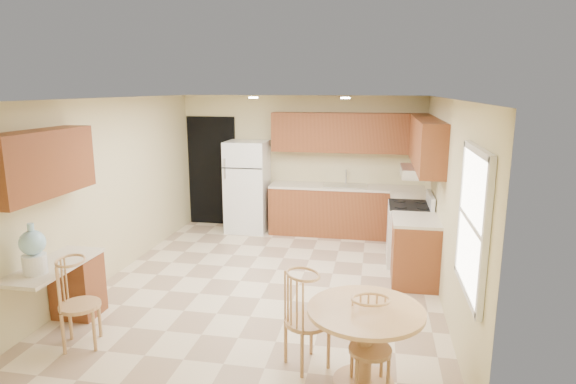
% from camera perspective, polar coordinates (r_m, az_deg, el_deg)
% --- Properties ---
extents(floor, '(5.50, 5.50, 0.00)m').
position_cam_1_polar(floor, '(6.74, -2.24, -10.73)').
color(floor, beige).
rests_on(floor, ground).
extents(ceiling, '(4.50, 5.50, 0.02)m').
position_cam_1_polar(ceiling, '(6.21, -2.43, 11.03)').
color(ceiling, white).
rests_on(ceiling, wall_back).
extents(wall_back, '(4.50, 0.02, 2.50)m').
position_cam_1_polar(wall_back, '(9.02, 1.57, 3.42)').
color(wall_back, '#CDBD8A').
rests_on(wall_back, floor).
extents(wall_front, '(4.50, 0.02, 2.50)m').
position_cam_1_polar(wall_front, '(3.84, -11.62, -9.08)').
color(wall_front, '#CDBD8A').
rests_on(wall_front, floor).
extents(wall_left, '(0.02, 5.50, 2.50)m').
position_cam_1_polar(wall_left, '(7.20, -20.08, 0.43)').
color(wall_left, '#CDBD8A').
rests_on(wall_left, floor).
extents(wall_right, '(0.02, 5.50, 2.50)m').
position_cam_1_polar(wall_right, '(6.26, 18.17, -1.11)').
color(wall_right, '#CDBD8A').
rests_on(wall_right, floor).
extents(doorway, '(0.90, 0.02, 2.10)m').
position_cam_1_polar(doorway, '(9.46, -8.99, 2.47)').
color(doorway, black).
rests_on(doorway, floor).
extents(base_cab_back, '(2.75, 0.60, 0.87)m').
position_cam_1_polar(base_cab_back, '(8.79, 6.87, -2.31)').
color(base_cab_back, brown).
rests_on(base_cab_back, floor).
extents(counter_back, '(2.75, 0.63, 0.04)m').
position_cam_1_polar(counter_back, '(8.69, 6.95, 0.59)').
color(counter_back, beige).
rests_on(counter_back, base_cab_back).
extents(base_cab_right_a, '(0.60, 0.59, 0.87)m').
position_cam_1_polar(base_cab_right_a, '(8.22, 14.10, -3.63)').
color(base_cab_right_a, brown).
rests_on(base_cab_right_a, floor).
extents(counter_right_a, '(0.63, 0.59, 0.04)m').
position_cam_1_polar(counter_right_a, '(8.11, 14.26, -0.53)').
color(counter_right_a, beige).
rests_on(counter_right_a, base_cab_right_a).
extents(base_cab_right_b, '(0.60, 0.80, 0.87)m').
position_cam_1_polar(base_cab_right_b, '(6.84, 14.78, -6.91)').
color(base_cab_right_b, brown).
rests_on(base_cab_right_b, floor).
extents(counter_right_b, '(0.63, 0.80, 0.04)m').
position_cam_1_polar(counter_right_b, '(6.70, 14.99, -3.23)').
color(counter_right_b, beige).
rests_on(counter_right_b, base_cab_right_b).
extents(upper_cab_back, '(2.75, 0.33, 0.70)m').
position_cam_1_polar(upper_cab_back, '(8.69, 7.17, 6.99)').
color(upper_cab_back, brown).
rests_on(upper_cab_back, wall_back).
extents(upper_cab_right, '(0.33, 2.42, 0.70)m').
position_cam_1_polar(upper_cab_right, '(7.33, 16.01, 5.66)').
color(upper_cab_right, brown).
rests_on(upper_cab_right, wall_right).
extents(upper_cab_left, '(0.33, 1.40, 0.70)m').
position_cam_1_polar(upper_cab_left, '(5.70, -27.20, 3.03)').
color(upper_cab_left, brown).
rests_on(upper_cab_left, wall_left).
extents(sink, '(0.78, 0.44, 0.01)m').
position_cam_1_polar(sink, '(8.69, 6.78, 0.74)').
color(sink, silver).
rests_on(sink, counter_back).
extents(range_hood, '(0.50, 0.76, 0.14)m').
position_cam_1_polar(range_hood, '(7.36, 15.18, 2.34)').
color(range_hood, silver).
rests_on(range_hood, upper_cab_right).
extents(desk_pedestal, '(0.48, 0.42, 0.72)m').
position_cam_1_polar(desk_pedestal, '(6.25, -23.65, -10.15)').
color(desk_pedestal, brown).
rests_on(desk_pedestal, floor).
extents(desk_top, '(0.50, 1.20, 0.04)m').
position_cam_1_polar(desk_top, '(5.83, -26.07, -7.87)').
color(desk_top, beige).
rests_on(desk_top, desk_pedestal).
extents(window, '(0.06, 1.12, 1.30)m').
position_cam_1_polar(window, '(4.43, 21.11, -3.37)').
color(window, white).
rests_on(window, wall_right).
extents(can_light_a, '(0.14, 0.14, 0.02)m').
position_cam_1_polar(can_light_a, '(7.49, -4.13, 11.10)').
color(can_light_a, white).
rests_on(can_light_a, ceiling).
extents(can_light_b, '(0.14, 0.14, 0.02)m').
position_cam_1_polar(can_light_b, '(7.27, 6.81, 11.01)').
color(can_light_b, white).
rests_on(can_light_b, ceiling).
extents(refrigerator, '(0.74, 0.72, 1.68)m').
position_cam_1_polar(refrigerator, '(8.95, -4.82, 0.67)').
color(refrigerator, white).
rests_on(refrigerator, floor).
extents(stove, '(0.65, 0.76, 1.09)m').
position_cam_1_polar(stove, '(7.56, 14.21, -4.75)').
color(stove, white).
rests_on(stove, floor).
extents(dining_table, '(1.02, 1.02, 0.76)m').
position_cam_1_polar(dining_table, '(4.46, 9.10, -16.52)').
color(dining_table, tan).
rests_on(dining_table, floor).
extents(chair_table_a, '(0.42, 0.52, 0.94)m').
position_cam_1_polar(chair_table_a, '(4.60, 2.12, -14.28)').
color(chair_table_a, tan).
rests_on(chair_table_a, floor).
extents(chair_table_b, '(0.38, 0.39, 0.85)m').
position_cam_1_polar(chair_table_b, '(4.32, 9.74, -17.18)').
color(chair_table_b, tan).
rests_on(chair_table_b, floor).
extents(chair_desk, '(0.41, 0.53, 0.93)m').
position_cam_1_polar(chair_desk, '(5.39, -24.08, -11.37)').
color(chair_desk, tan).
rests_on(chair_desk, floor).
extents(water_crock, '(0.26, 0.26, 0.53)m').
position_cam_1_polar(water_crock, '(5.55, -27.95, -6.20)').
color(water_crock, white).
rests_on(water_crock, desk_top).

